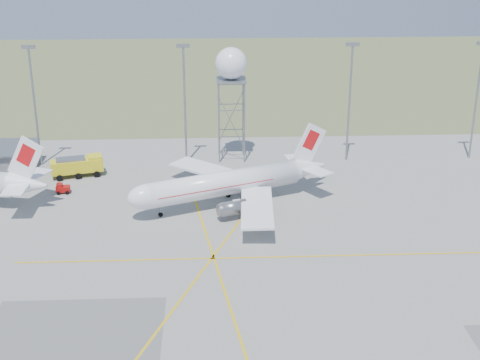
{
  "coord_description": "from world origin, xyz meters",
  "views": [
    {
      "loc": [
        -5.88,
        -43.87,
        38.84
      ],
      "look_at": [
        -1.91,
        40.0,
        6.53
      ],
      "focal_mm": 50.0,
      "sensor_mm": 36.0,
      "label": 1
    }
  ],
  "objects_px": {
    "airliner_main": "(227,183)",
    "baggage_tug": "(63,189)",
    "radar_tower": "(231,98)",
    "fire_truck": "(78,167)"
  },
  "relations": [
    {
      "from": "airliner_main",
      "to": "baggage_tug",
      "type": "bearing_deg",
      "value": -35.19
    },
    {
      "from": "radar_tower",
      "to": "airliner_main",
      "type": "bearing_deg",
      "value": -93.69
    },
    {
      "from": "fire_truck",
      "to": "baggage_tug",
      "type": "height_order",
      "value": "fire_truck"
    },
    {
      "from": "fire_truck",
      "to": "airliner_main",
      "type": "bearing_deg",
      "value": -43.11
    },
    {
      "from": "radar_tower",
      "to": "baggage_tug",
      "type": "relative_size",
      "value": 8.97
    },
    {
      "from": "airliner_main",
      "to": "baggage_tug",
      "type": "relative_size",
      "value": 13.98
    },
    {
      "from": "radar_tower",
      "to": "baggage_tug",
      "type": "bearing_deg",
      "value": -150.23
    },
    {
      "from": "airliner_main",
      "to": "fire_truck",
      "type": "relative_size",
      "value": 3.49
    },
    {
      "from": "airliner_main",
      "to": "fire_truck",
      "type": "height_order",
      "value": "airliner_main"
    },
    {
      "from": "radar_tower",
      "to": "fire_truck",
      "type": "distance_m",
      "value": 28.15
    }
  ]
}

